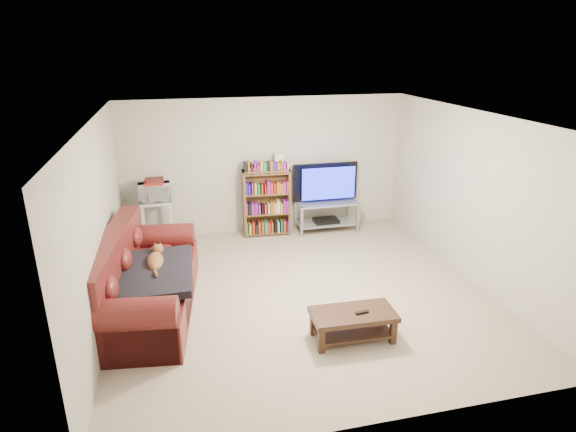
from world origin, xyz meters
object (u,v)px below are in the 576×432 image
object	(u,v)px
bookshelf	(267,202)
tv_stand	(326,211)
sofa	(141,285)
coffee_table	(353,320)

from	to	relation	value
bookshelf	tv_stand	bearing A→B (deg)	0.30
sofa	bookshelf	distance (m)	3.02
sofa	coffee_table	distance (m)	2.70
tv_stand	sofa	bearing A→B (deg)	-145.68
tv_stand	bookshelf	distance (m)	1.12
coffee_table	tv_stand	world-z (taller)	tv_stand
coffee_table	bookshelf	distance (m)	3.47
tv_stand	bookshelf	xyz separation A→B (m)	(-1.09, 0.05, 0.25)
sofa	bookshelf	bearing A→B (deg)	54.13
tv_stand	bookshelf	bearing A→B (deg)	177.29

